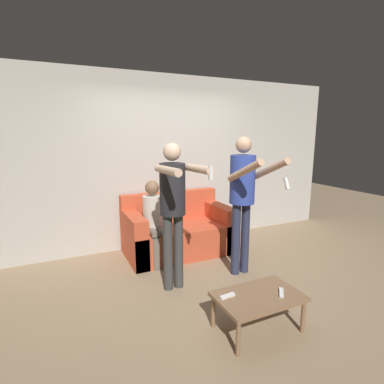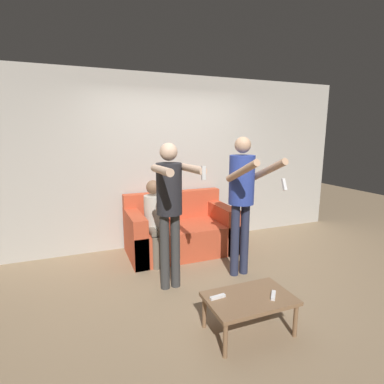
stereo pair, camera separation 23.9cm
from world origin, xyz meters
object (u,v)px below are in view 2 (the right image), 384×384
(person_standing_left, at_px, (170,201))
(person_seated, at_px, (155,218))
(couch, at_px, (180,232))
(person_standing_right, at_px, (242,191))
(remote_near, at_px, (273,295))
(coffee_table, at_px, (249,301))
(remote_far, at_px, (218,297))

(person_standing_left, xyz_separation_m, person_seated, (0.03, 0.81, -0.43))
(couch, xyz_separation_m, person_standing_right, (0.47, -1.03, 0.80))
(person_standing_right, xyz_separation_m, remote_near, (-0.31, -1.10, -0.74))
(coffee_table, bearing_deg, person_standing_right, 63.49)
(remote_far, bearing_deg, person_standing_right, 49.89)
(person_standing_right, relative_size, coffee_table, 2.24)
(person_standing_left, distance_m, coffee_table, 1.34)
(couch, relative_size, remote_near, 11.43)
(coffee_table, height_order, remote_near, remote_near)
(couch, xyz_separation_m, remote_near, (0.16, -2.13, 0.06))
(person_standing_right, bearing_deg, coffee_table, -116.51)
(remote_far, bearing_deg, person_seated, 93.57)
(coffee_table, bearing_deg, couch, 88.75)
(person_standing_left, relative_size, remote_far, 11.16)
(couch, bearing_deg, person_standing_left, -114.27)
(couch, distance_m, person_standing_left, 1.36)
(person_standing_left, bearing_deg, remote_far, -81.39)
(person_seated, height_order, remote_near, person_seated)
(person_standing_right, bearing_deg, person_seated, 137.92)
(remote_near, bearing_deg, coffee_table, 159.51)
(person_standing_left, distance_m, person_standing_right, 0.93)
(person_seated, distance_m, remote_near, 2.02)
(person_seated, bearing_deg, coffee_table, -78.06)
(couch, relative_size, coffee_table, 2.01)
(person_standing_right, bearing_deg, couch, 114.32)
(couch, height_order, person_standing_left, person_standing_left)
(couch, height_order, person_seated, person_seated)
(person_seated, bearing_deg, remote_far, -86.43)
(person_standing_left, distance_m, remote_far, 1.18)
(person_seated, relative_size, coffee_table, 1.48)
(person_standing_left, xyz_separation_m, remote_near, (0.62, -1.10, -0.70))
(couch, bearing_deg, person_seated, -153.13)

